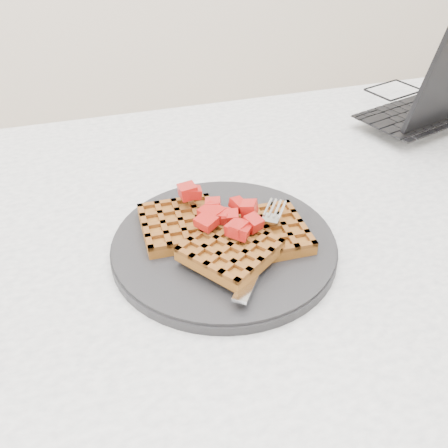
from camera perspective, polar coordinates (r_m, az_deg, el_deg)
table at (r=0.73m, az=4.16°, el=-7.11°), size 1.20×0.80×0.75m
plate at (r=0.61m, az=0.00°, el=-2.43°), size 0.27×0.27×0.02m
waffles at (r=0.59m, az=0.12°, el=-1.19°), size 0.19×0.18×0.03m
strawberry_pile at (r=0.58m, az=0.00°, el=1.11°), size 0.15×0.15×0.02m
fork at (r=0.58m, az=4.49°, el=-2.70°), size 0.12×0.16×0.02m
laptop at (r=1.01m, az=22.36°, el=13.31°), size 0.36×0.30×0.21m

